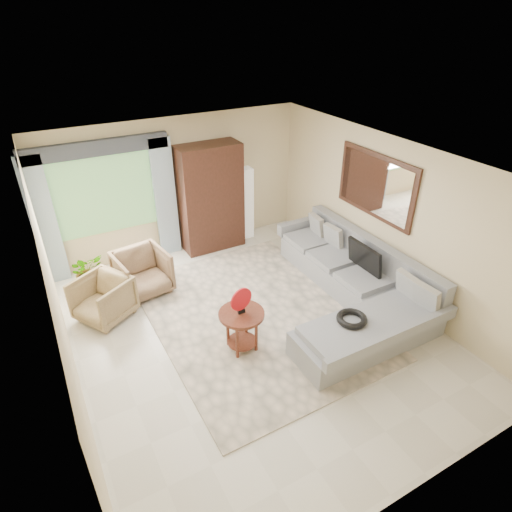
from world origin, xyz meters
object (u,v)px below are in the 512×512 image
coffee_table (242,330)px  armoire (211,198)px  potted_plant (87,271)px  armchair_left (103,299)px  floor_lamp (246,203)px  tv_screen (364,258)px  armchair_right (143,273)px  sectional_sofa (353,288)px

coffee_table → armoire: armoire is taller
potted_plant → armoire: armoire is taller
armchair_left → armoire: armoire is taller
coffee_table → floor_lamp: bearing=61.3°
armchair_left → floor_lamp: floor_lamp is taller
potted_plant → floor_lamp: bearing=6.0°
tv_screen → floor_lamp: size_ratio=0.49×
armchair_right → floor_lamp: bearing=12.9°
sectional_sofa → armchair_right: 3.53m
tv_screen → armoire: armoire is taller
potted_plant → armchair_right: bearing=-38.5°
sectional_sofa → armchair_right: (-2.93, 1.97, 0.10)m
floor_lamp → tv_screen: bearing=-76.2°
armoire → sectional_sofa: bearing=-66.9°
armchair_left → floor_lamp: (3.24, 1.40, 0.40)m
coffee_table → armchair_left: bearing=133.0°
sectional_sofa → tv_screen: tv_screen is taller
armchair_right → tv_screen: bearing=-38.8°
sectional_sofa → armoire: bearing=113.1°
tv_screen → potted_plant: tv_screen is taller
sectional_sofa → coffee_table: 2.12m
coffee_table → armoire: bearing=73.7°
sectional_sofa → armchair_right: bearing=146.1°
coffee_table → floor_lamp: floor_lamp is taller
armchair_left → armoire: size_ratio=0.37×
armchair_right → armoire: size_ratio=0.40×
floor_lamp → coffee_table: bearing=-118.7°
potted_plant → coffee_table: bearing=-59.2°
sectional_sofa → floor_lamp: bearing=98.3°
armchair_left → potted_plant: (-0.07, 1.05, -0.05)m
floor_lamp → potted_plant: bearing=-174.0°
armchair_right → floor_lamp: (2.50, 0.99, 0.37)m
tv_screen → sectional_sofa: bearing=-156.2°
coffee_table → armchair_right: (-0.82, 2.08, 0.04)m
tv_screen → potted_plant: 4.74m
armchair_left → potted_plant: bearing=152.6°
armchair_left → armchair_right: (0.74, 0.41, 0.03)m
floor_lamp → armoire: bearing=-175.7°
tv_screen → coffee_table: 2.42m
sectional_sofa → armoire: 3.24m
coffee_table → floor_lamp: size_ratio=0.43×
armchair_right → coffee_table: bearing=-77.3°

